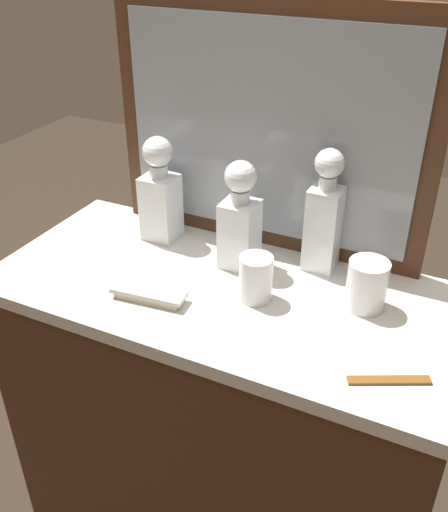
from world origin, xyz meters
TOP-DOWN VIEW (x-y plane):
  - dresser at (0.00, 0.00)m, footprint 1.05×0.49m
  - dresser_mirror at (0.00, 0.23)m, footprint 0.77×0.03m
  - crystal_decanter_far_right at (0.16, 0.17)m, footprint 0.07×0.07m
  - crystal_decanter_right at (-0.24, 0.14)m, footprint 0.08×0.08m
  - crystal_decanter_front at (-0.01, 0.10)m, footprint 0.08×0.08m
  - crystal_tumbler_center at (0.30, 0.06)m, footprint 0.08×0.08m
  - crystal_tumbler_far_right at (0.08, -0.01)m, footprint 0.07×0.07m
  - silver_brush_left at (-0.12, -0.11)m, footprint 0.17×0.07m
  - tortoiseshell_comb at (0.39, -0.14)m, footprint 0.14×0.08m

SIDE VIEW (x-z plane):
  - dresser at x=0.00m, z-range 0.00..0.85m
  - tortoiseshell_comb at x=0.39m, z-range 0.85..0.86m
  - silver_brush_left at x=-0.12m, z-range 0.85..0.88m
  - crystal_tumbler_far_right at x=0.08m, z-range 0.85..0.95m
  - crystal_tumbler_center at x=0.30m, z-range 0.85..0.96m
  - crystal_decanter_front at x=-0.01m, z-range 0.83..1.09m
  - crystal_decanter_right at x=-0.24m, z-range 0.83..1.09m
  - crystal_decanter_far_right at x=0.16m, z-range 0.83..1.12m
  - dresser_mirror at x=0.00m, z-range 0.85..1.43m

